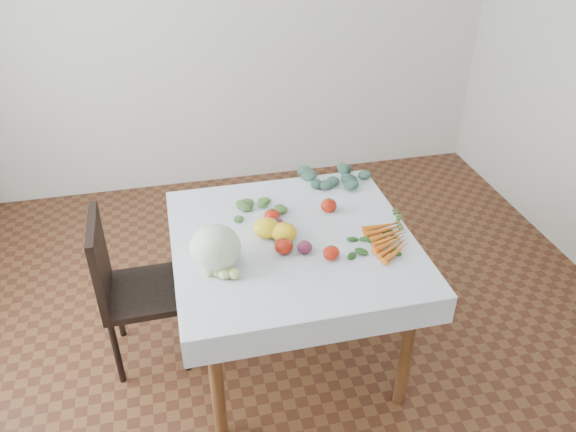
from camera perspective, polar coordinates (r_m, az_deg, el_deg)
The scene contains 19 objects.
ground at distance 3.15m, azimuth 0.40°, elevation -13.52°, with size 4.00×4.00×0.00m, color brown.
back_wall at distance 4.24m, azimuth -6.21°, elevation 20.13°, with size 4.00×0.04×2.70m, color white.
table at distance 2.71m, azimuth 0.45°, elevation -3.99°, with size 1.00×1.00×0.75m.
tablecloth at distance 2.65m, azimuth 0.46°, elevation -2.28°, with size 1.12×1.12×0.01m, color white.
chair at distance 2.91m, azimuth -16.18°, elevation -6.54°, with size 0.40×0.40×0.87m.
cabbage at distance 2.44m, azimuth -7.40°, elevation -3.18°, with size 0.22×0.22×0.20m, color beige.
tomato_a at distance 2.74m, azimuth -1.64°, elevation -0.02°, with size 0.08×0.08×0.07m, color #A81C0B.
tomato_b at distance 2.83m, azimuth 4.16°, elevation 1.06°, with size 0.08×0.08×0.07m, color #A81C0B.
tomato_c at distance 2.51m, azimuth 4.42°, elevation -3.77°, with size 0.08×0.08×0.07m, color #A81C0B.
tomato_d at distance 2.54m, azimuth -0.43°, elevation -3.07°, with size 0.08×0.08×0.07m, color #A81C0B.
heirloom_back at distance 2.64m, azimuth -2.19°, elevation -1.23°, with size 0.13×0.13×0.09m, color yellow.
heirloom_front at distance 2.61m, azimuth -0.40°, elevation -1.68°, with size 0.12×0.12×0.09m, color yellow.
onion_a at distance 2.68m, azimuth -1.20°, elevation -0.88°, with size 0.08×0.08×0.07m, color #5A1938.
onion_b at distance 2.54m, azimuth 1.70°, elevation -3.19°, with size 0.07×0.07×0.06m, color #5A1938.
tomatillo_cluster at distance 2.42m, azimuth -6.74°, elevation -5.71°, with size 0.15×0.13×0.05m.
carrot_bunch at distance 2.66m, azimuth 10.40°, elevation -2.23°, with size 0.22×0.31×0.03m.
kale_bunch at distance 3.12m, azimuth 5.09°, elevation 4.02°, with size 0.29×0.29×0.04m.
basil_bunch at distance 2.63m, azimuth 8.61°, elevation -2.80°, with size 0.28×0.20×0.01m.
dill_bunch at distance 2.82m, azimuth -2.63°, elevation 0.45°, with size 0.27×0.19×0.03m.
Camera 1 is at (-0.51, -2.10, 2.29)m, focal length 35.00 mm.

